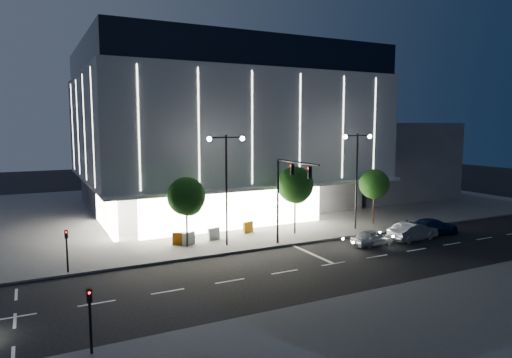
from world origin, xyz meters
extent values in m
plane|color=black|center=(0.00, 0.00, 0.00)|extent=(160.00, 160.00, 0.00)
cube|color=#474747|center=(5.00, 24.00, 0.07)|extent=(70.00, 40.00, 0.15)
cube|color=#474747|center=(5.00, -12.00, 0.07)|extent=(70.00, 10.00, 0.15)
cube|color=#4C4C51|center=(3.00, 24.00, 2.00)|extent=(28.00, 21.00, 4.00)
cube|color=#98999E|center=(3.00, 22.00, 9.50)|extent=(30.00, 25.00, 11.00)
cube|color=black|center=(3.00, 22.00, 16.50)|extent=(29.40, 24.50, 3.00)
cube|color=white|center=(0.00, 10.70, 2.00)|extent=(18.00, 0.40, 3.60)
cube|color=white|center=(-10.80, 16.00, 2.00)|extent=(0.40, 10.00, 3.60)
cube|color=#98999E|center=(3.00, 9.70, 4.10)|extent=(30.00, 2.00, 0.30)
cube|color=white|center=(3.00, 9.48, 9.50)|extent=(24.00, 0.06, 10.00)
cube|color=#4C4C51|center=(26.00, 24.00, 5.00)|extent=(16.00, 20.00, 10.00)
cylinder|color=black|center=(1.00, 4.80, 3.50)|extent=(0.18, 0.18, 7.00)
cylinder|color=black|center=(1.00, 1.90, 7.00)|extent=(0.14, 5.80, 0.14)
cube|color=black|center=(1.00, 2.60, 6.40)|extent=(0.28, 0.18, 0.85)
cube|color=black|center=(1.00, 0.20, 6.40)|extent=(0.28, 0.18, 0.85)
sphere|color=#FF0C0C|center=(0.88, 2.60, 6.70)|extent=(0.14, 0.14, 0.14)
cylinder|color=black|center=(-3.00, 6.00, 4.50)|extent=(0.16, 0.16, 9.00)
cylinder|color=black|center=(-3.70, 6.00, 8.80)|extent=(1.40, 0.10, 0.10)
cylinder|color=black|center=(-2.30, 6.00, 8.80)|extent=(1.40, 0.10, 0.10)
sphere|color=white|center=(-4.40, 6.00, 8.70)|extent=(0.36, 0.36, 0.36)
sphere|color=white|center=(-1.60, 6.00, 8.70)|extent=(0.36, 0.36, 0.36)
cylinder|color=black|center=(10.00, 6.00, 4.50)|extent=(0.16, 0.16, 9.00)
cylinder|color=black|center=(9.30, 6.00, 8.80)|extent=(1.40, 0.10, 0.10)
cylinder|color=black|center=(10.70, 6.00, 8.80)|extent=(1.40, 0.10, 0.10)
sphere|color=white|center=(8.60, 6.00, 8.70)|extent=(0.36, 0.36, 0.36)
sphere|color=white|center=(11.40, 6.00, 8.70)|extent=(0.36, 0.36, 0.36)
cylinder|color=black|center=(-15.00, 4.50, 1.50)|extent=(0.12, 0.12, 3.00)
cube|color=black|center=(-15.00, 4.50, 2.70)|extent=(0.22, 0.16, 0.55)
sphere|color=#FF0C0C|center=(-15.00, 4.39, 2.85)|extent=(0.10, 0.10, 0.10)
cylinder|color=black|center=(-15.00, -7.50, 1.50)|extent=(0.12, 0.12, 3.00)
cube|color=black|center=(-15.00, -7.50, 2.70)|extent=(0.22, 0.16, 0.55)
sphere|color=#FF0C0C|center=(-15.00, -7.61, 2.85)|extent=(0.10, 0.10, 0.10)
cylinder|color=black|center=(-6.00, 7.00, 1.89)|extent=(0.16, 0.16, 3.78)
sphere|color=#1C3D10|center=(-6.00, 7.00, 4.21)|extent=(3.02, 3.02, 3.02)
sphere|color=#1C3D10|center=(-5.70, 7.20, 3.67)|extent=(2.16, 2.16, 2.16)
sphere|color=#1C3D10|center=(-6.25, 6.85, 3.89)|extent=(1.94, 1.94, 1.94)
cylinder|color=black|center=(4.00, 7.00, 2.03)|extent=(0.16, 0.16, 4.06)
sphere|color=#1C3D10|center=(4.00, 7.00, 4.52)|extent=(3.25, 3.25, 3.25)
sphere|color=#1C3D10|center=(4.30, 7.20, 3.94)|extent=(2.32, 2.32, 2.32)
sphere|color=#1C3D10|center=(3.75, 6.85, 4.18)|extent=(2.09, 2.09, 2.09)
cylinder|color=black|center=(13.00, 7.00, 1.82)|extent=(0.16, 0.16, 3.64)
sphere|color=#1C3D10|center=(13.00, 7.00, 4.06)|extent=(2.91, 2.91, 2.91)
sphere|color=#1C3D10|center=(13.30, 7.20, 3.54)|extent=(2.08, 2.08, 2.08)
sphere|color=#1C3D10|center=(12.75, 6.85, 3.74)|extent=(1.87, 1.87, 1.87)
imported|color=#B6B8BE|center=(7.77, 1.09, 0.65)|extent=(3.94, 1.89, 1.30)
imported|color=#B0B2B8|center=(11.99, 0.86, 0.78)|extent=(4.85, 2.10, 1.55)
imported|color=#122147|center=(15.11, 1.54, 0.72)|extent=(5.03, 2.14, 1.45)
cube|color=#C9590B|center=(-6.38, 7.89, 0.65)|extent=(1.12, 0.63, 1.00)
cube|color=silver|center=(-5.68, 7.60, 0.65)|extent=(1.13, 0.56, 1.00)
cube|color=orange|center=(0.37, 9.08, 0.65)|extent=(1.12, 0.61, 1.00)
cube|color=silver|center=(-3.29, 8.16, 0.65)|extent=(1.13, 0.53, 1.00)
camera|label=1|loc=(-17.01, -27.01, 9.81)|focal=32.00mm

